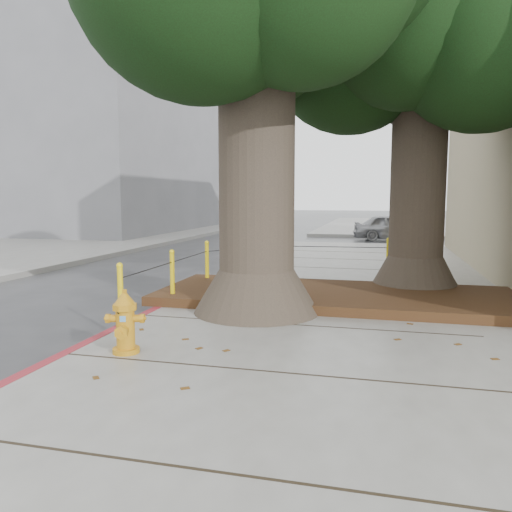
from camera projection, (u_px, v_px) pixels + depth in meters
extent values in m
plane|color=#28282B|center=(224.00, 381.00, 5.47)|extent=(140.00, 140.00, 0.00)
cube|color=slate|center=(449.00, 226.00, 32.90)|extent=(16.00, 20.00, 0.15)
cube|color=maroon|center=(155.00, 313.00, 8.35)|extent=(0.14, 26.00, 0.16)
cube|color=black|center=(337.00, 296.00, 8.98)|extent=(6.40, 2.60, 0.16)
cube|color=slate|center=(95.00, 129.00, 29.57)|extent=(12.00, 16.00, 12.00)
cube|color=silver|center=(200.00, 144.00, 52.03)|extent=(12.00, 18.00, 15.00)
cone|color=#4C3F33|center=(257.00, 290.00, 8.08)|extent=(2.04, 2.04, 0.70)
cylinder|color=#4C3F33|center=(257.00, 163.00, 7.84)|extent=(1.20, 1.20, 4.22)
cone|color=#4C3F33|center=(415.00, 273.00, 9.86)|extent=(1.77, 1.77, 0.70)
cylinder|color=#4C3F33|center=(418.00, 180.00, 9.65)|extent=(1.04, 1.04, 3.84)
sphere|color=black|center=(424.00, 12.00, 9.28)|extent=(3.80, 3.80, 3.80)
sphere|color=black|center=(483.00, 39.00, 9.45)|extent=(3.00, 3.00, 3.00)
cylinder|color=yellow|center=(121.00, 297.00, 7.01)|extent=(0.08, 0.08, 0.90)
sphere|color=yellow|center=(120.00, 266.00, 6.96)|extent=(0.09, 0.09, 0.09)
cylinder|color=yellow|center=(172.00, 277.00, 8.74)|extent=(0.08, 0.08, 0.90)
sphere|color=yellow|center=(172.00, 252.00, 8.69)|extent=(0.09, 0.09, 0.09)
cylinder|color=yellow|center=(207.00, 264.00, 10.48)|extent=(0.08, 0.08, 0.90)
sphere|color=yellow|center=(207.00, 243.00, 10.42)|extent=(0.09, 0.09, 0.09)
cylinder|color=yellow|center=(290.00, 258.00, 11.56)|extent=(0.08, 0.08, 0.90)
sphere|color=yellow|center=(290.00, 238.00, 11.51)|extent=(0.09, 0.09, 0.09)
cylinder|color=yellow|center=(388.00, 260.00, 11.22)|extent=(0.08, 0.08, 0.90)
sphere|color=yellow|center=(388.00, 240.00, 11.17)|extent=(0.09, 0.09, 0.09)
cylinder|color=black|center=(149.00, 269.00, 7.85)|extent=(0.02, 1.80, 0.02)
cylinder|color=black|center=(191.00, 256.00, 9.58)|extent=(0.02, 1.80, 0.02)
cylinder|color=black|center=(251.00, 249.00, 10.99)|extent=(1.51, 1.51, 0.02)
cylinder|color=black|center=(338.00, 247.00, 11.36)|extent=(2.20, 0.22, 0.02)
cylinder|color=orange|center=(126.00, 350.00, 5.97)|extent=(0.39, 0.39, 0.06)
cylinder|color=orange|center=(125.00, 328.00, 5.94)|extent=(0.27, 0.27, 0.50)
cylinder|color=orange|center=(125.00, 307.00, 5.90)|extent=(0.35, 0.35, 0.07)
cone|color=orange|center=(125.00, 299.00, 5.89)|extent=(0.33, 0.33, 0.14)
cylinder|color=orange|center=(124.00, 291.00, 5.88)|extent=(0.07, 0.07, 0.05)
cylinder|color=orange|center=(114.00, 318.00, 5.92)|extent=(0.16, 0.12, 0.09)
cylinder|color=orange|center=(136.00, 318.00, 5.92)|extent=(0.16, 0.12, 0.09)
cylinder|color=orange|center=(123.00, 331.00, 5.82)|extent=(0.16, 0.17, 0.13)
cube|color=#5999D8|center=(123.00, 319.00, 5.81)|extent=(0.07, 0.02, 0.07)
imported|color=gray|center=(393.00, 227.00, 22.96)|extent=(3.68, 1.78, 1.21)
imported|color=black|center=(121.00, 223.00, 27.55)|extent=(1.69, 4.04, 1.17)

